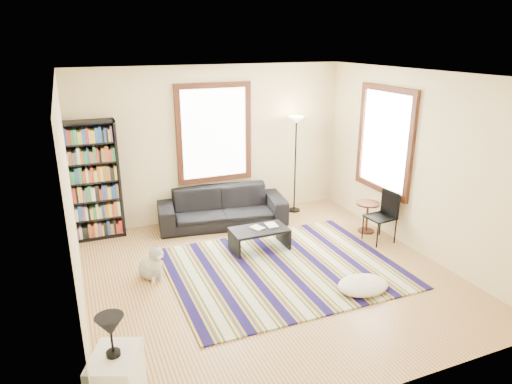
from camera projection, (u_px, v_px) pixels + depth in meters
name	position (u px, v px, depth m)	size (l,w,h in m)	color
floor	(269.00, 278.00, 6.59)	(5.00, 5.00, 0.10)	tan
ceiling	(271.00, 71.00, 5.66)	(5.00, 5.00, 0.10)	white
wall_back	(213.00, 143.00, 8.35)	(5.00, 0.10, 2.80)	beige
wall_front	(393.00, 265.00, 3.89)	(5.00, 0.10, 2.80)	beige
wall_left	(66.00, 208.00, 5.20)	(0.10, 5.00, 2.80)	beige
wall_right	(421.00, 163.00, 7.05)	(0.10, 5.00, 2.80)	beige
window_back	(214.00, 133.00, 8.22)	(1.20, 0.06, 1.60)	white
window_right	(385.00, 140.00, 7.65)	(0.06, 1.20, 1.60)	white
rug	(284.00, 268.00, 6.74)	(3.29, 2.63, 0.02)	#120D41
sofa	(222.00, 207.00, 8.25)	(2.27, 0.89, 0.66)	black
bookshelf	(92.00, 181.00, 7.49)	(0.90, 0.30, 2.00)	black
coffee_table	(259.00, 239.00, 7.29)	(0.90, 0.50, 0.36)	black
book_a	(253.00, 229.00, 7.19)	(0.22, 0.16, 0.02)	beige
book_b	(267.00, 226.00, 7.33)	(0.17, 0.23, 0.02)	beige
floor_cushion	(363.00, 285.00, 6.11)	(0.72, 0.54, 0.18)	white
floor_lamp	(295.00, 165.00, 8.69)	(0.30, 0.30, 1.86)	black
side_table	(367.00, 217.00, 7.94)	(0.40, 0.40, 0.54)	#441911
folding_chair	(380.00, 217.00, 7.51)	(0.42, 0.40, 0.86)	black
table_lamp	(111.00, 336.00, 3.78)	(0.24, 0.24, 0.38)	black
dog	(150.00, 261.00, 6.40)	(0.37, 0.52, 0.52)	silver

